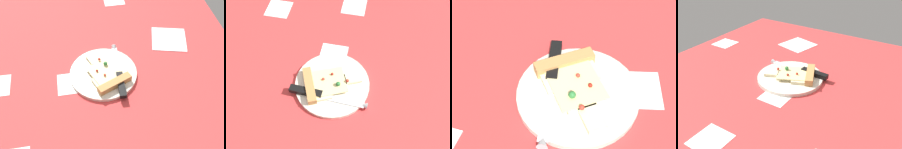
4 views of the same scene
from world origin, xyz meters
TOP-DOWN VIEW (x-y plane):
  - ground_plane at (-0.01, -0.03)cm, footprint 117.64×117.64cm
  - plate at (-7.03, 7.49)cm, footprint 22.99×22.99cm
  - pizza_slice at (-4.67, 8.54)cm, footprint 19.07×14.64cm
  - knife at (-4.37, 12.55)cm, footprint 24.07×3.18cm

SIDE VIEW (x-z plane):
  - ground_plane at x=-0.01cm, z-range -3.00..0.00cm
  - plate at x=-7.03cm, z-range 0.00..1.22cm
  - knife at x=-4.37cm, z-range 0.60..3.05cm
  - pizza_slice at x=-4.67cm, z-range 0.68..3.34cm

